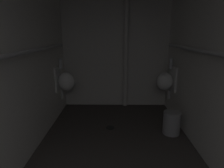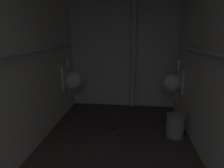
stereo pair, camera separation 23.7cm
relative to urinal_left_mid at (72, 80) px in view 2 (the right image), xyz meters
The scene contains 11 objects.
floor 1.78m from the urinal_left_mid, 56.05° to the right, with size 2.24×3.90×0.08m, color #383330.
wall_left 1.47m from the urinal_left_mid, 97.44° to the right, with size 0.06×3.90×2.41m, color silver.
wall_right 2.48m from the urinal_left_mid, 34.10° to the right, with size 0.06×3.90×2.41m, color silver.
wall_back 1.20m from the urinal_left_mid, 31.55° to the left, with size 2.24×0.06×2.41m, color silver.
urinal_left_mid is the anchor object (origin of this frame).
urinal_right_mid 1.83m from the urinal_left_mid, ahead, with size 0.32×0.30×0.76m.
supply_pipe_left 1.50m from the urinal_left_mid, 93.69° to the right, with size 0.06×3.18×0.06m.
supply_pipe_right 2.42m from the urinal_left_mid, 35.03° to the right, with size 0.06×3.20×0.06m.
standpipe_back_wall 1.32m from the urinal_left_mid, 22.02° to the left, with size 0.10×0.10×2.36m, color silver.
floor_drain 1.18m from the urinal_left_mid, 32.53° to the right, with size 0.14×0.14×0.01m, color black.
waste_bin 1.95m from the urinal_left_mid, 21.39° to the right, with size 0.26×0.26×0.35m, color gray.
Camera 2 is at (0.21, -0.12, 1.48)m, focal length 30.75 mm.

